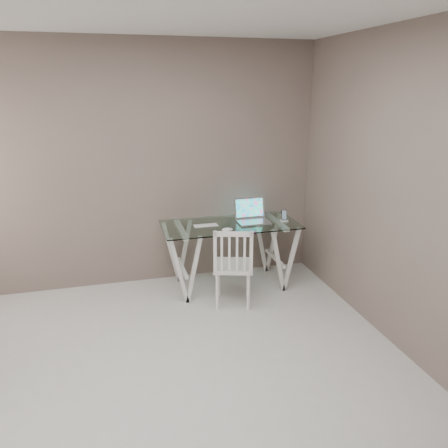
% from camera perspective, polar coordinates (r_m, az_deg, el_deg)
% --- Properties ---
extents(room, '(4.50, 4.52, 2.71)m').
position_cam_1_polar(room, '(2.67, -8.70, 6.77)').
color(room, '#B6B4AF').
rests_on(room, ground).
extents(desk, '(1.50, 0.70, 0.75)m').
position_cam_1_polar(desk, '(4.95, 0.78, -3.99)').
color(desk, silver).
rests_on(desk, ground).
extents(chair, '(0.49, 0.49, 0.86)m').
position_cam_1_polar(chair, '(4.47, 1.21, -5.22)').
color(chair, white).
rests_on(chair, ground).
extents(laptop, '(0.35, 0.31, 0.25)m').
position_cam_1_polar(laptop, '(4.93, 3.64, 1.07)').
color(laptop, '#BBBBBF').
rests_on(laptop, desk).
extents(keyboard, '(0.28, 0.12, 0.01)m').
position_cam_1_polar(keyboard, '(4.76, -2.40, -0.22)').
color(keyboard, silver).
rests_on(keyboard, desk).
extents(mouse, '(0.12, 0.07, 0.04)m').
position_cam_1_polar(mouse, '(4.58, 0.42, -0.74)').
color(mouse, white).
rests_on(mouse, desk).
extents(phone_dock, '(0.07, 0.07, 0.13)m').
position_cam_1_polar(phone_dock, '(4.96, 7.86, 0.76)').
color(phone_dock, white).
rests_on(phone_dock, desk).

